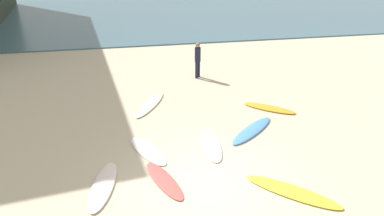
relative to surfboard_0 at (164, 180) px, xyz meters
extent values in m
plane|color=beige|center=(1.14, -0.36, -0.03)|extent=(120.00, 120.00, 0.00)
cube|color=#426675|center=(1.14, 33.78, 0.01)|extent=(120.00, 40.00, 0.08)
ellipsoid|color=#D7544E|center=(0.00, 0.00, 0.00)|extent=(1.14, 1.99, 0.06)
ellipsoid|color=white|center=(-0.31, 1.57, 0.00)|extent=(1.35, 2.03, 0.06)
ellipsoid|color=silver|center=(0.04, 4.97, 0.01)|extent=(1.65, 2.47, 0.08)
ellipsoid|color=silver|center=(-1.61, 0.08, 0.01)|extent=(0.98, 2.23, 0.08)
ellipsoid|color=yellow|center=(3.19, -1.11, 0.00)|extent=(2.24, 2.12, 0.07)
ellipsoid|color=#5093E3|center=(3.30, 2.17, 0.01)|extent=(2.19, 1.99, 0.09)
ellipsoid|color=white|center=(1.68, 1.52, 0.00)|extent=(0.72, 2.04, 0.07)
ellipsoid|color=#F8A227|center=(4.57, 3.72, 0.01)|extent=(1.92, 1.69, 0.09)
cylinder|color=#191E33|center=(2.63, 7.80, 0.37)|extent=(0.14, 0.14, 0.80)
cylinder|color=#191E33|center=(2.50, 7.64, 0.37)|extent=(0.14, 0.14, 0.80)
cylinder|color=#191E33|center=(2.56, 7.72, 1.11)|extent=(0.39, 0.39, 0.67)
sphere|color=#9E7051|center=(2.56, 7.72, 1.55)|extent=(0.22, 0.22, 0.22)
camera|label=1|loc=(-0.74, -7.64, 5.79)|focal=32.46mm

